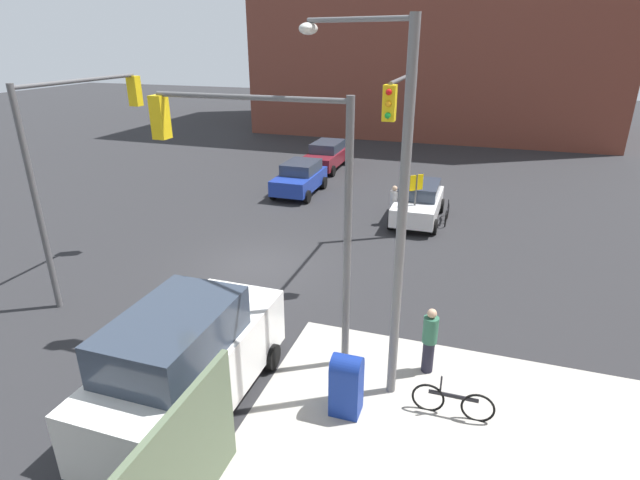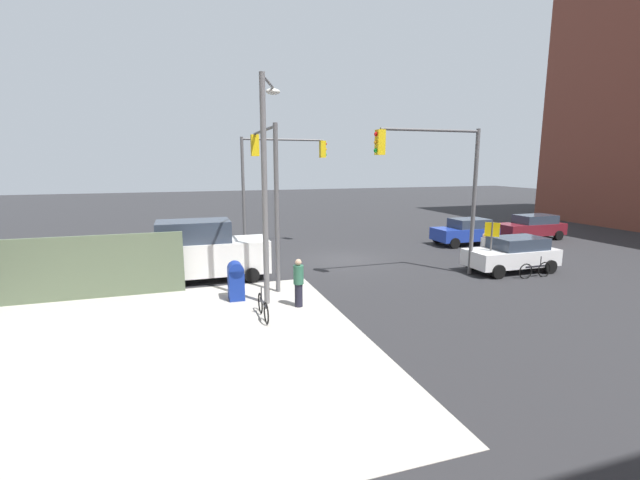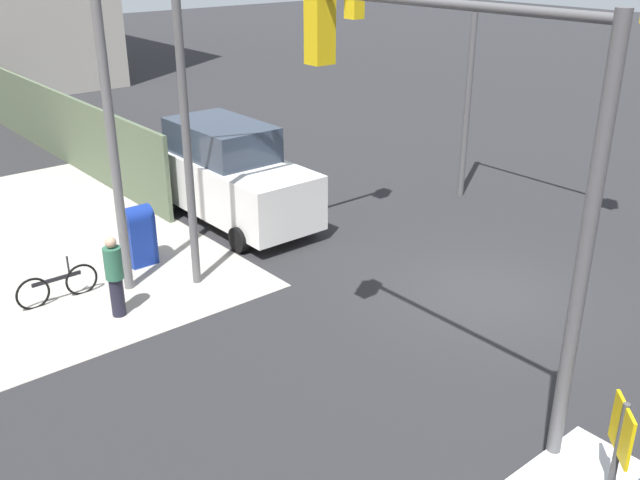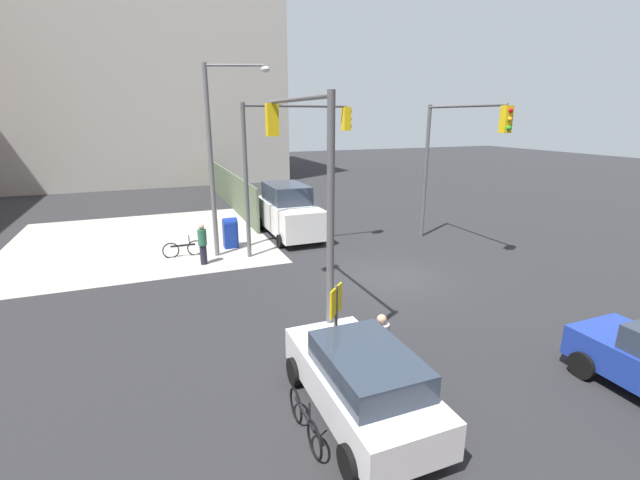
% 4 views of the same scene
% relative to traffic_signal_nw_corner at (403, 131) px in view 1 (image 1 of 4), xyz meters
% --- Properties ---
extents(ground_plane, '(120.00, 120.00, 0.00)m').
position_rel_traffic_signal_nw_corner_xyz_m(ground_plane, '(2.59, -4.50, -4.60)').
color(ground_plane, '#28282B').
extents(traffic_signal_nw_corner, '(5.06, 0.36, 6.50)m').
position_rel_traffic_signal_nw_corner_xyz_m(traffic_signal_nw_corner, '(0.00, 0.00, 0.00)').
color(traffic_signal_nw_corner, '#59595B').
rests_on(traffic_signal_nw_corner, ground).
extents(traffic_signal_se_corner, '(5.21, 0.36, 6.50)m').
position_rel_traffic_signal_nw_corner_xyz_m(traffic_signal_se_corner, '(5.11, -9.00, 0.01)').
color(traffic_signal_se_corner, '#59595B').
rests_on(traffic_signal_se_corner, ground).
extents(traffic_signal_ne_corner, '(0.36, 4.96, 6.50)m').
position_rel_traffic_signal_nw_corner_xyz_m(traffic_signal_ne_corner, '(7.09, -1.87, -0.01)').
color(traffic_signal_ne_corner, '#59595B').
rests_on(traffic_signal_ne_corner, ground).
extents(street_lamp_corner, '(1.22, 2.53, 8.00)m').
position_rel_traffic_signal_nw_corner_xyz_m(street_lamp_corner, '(7.66, 0.95, 0.10)').
color(street_lamp_corner, slate).
rests_on(street_lamp_corner, ground).
extents(warning_sign_two_way, '(0.48, 0.48, 2.40)m').
position_rel_traffic_signal_nw_corner_xyz_m(warning_sign_two_way, '(-2.81, 0.24, -2.97)').
color(warning_sign_two_way, '#4C4C4C').
rests_on(warning_sign_two_way, ground).
extents(mailbox_blue, '(0.56, 0.64, 1.43)m').
position_rel_traffic_signal_nw_corner_xyz_m(mailbox_blue, '(8.79, 0.50, -3.84)').
color(mailbox_blue, navy).
rests_on(mailbox_blue, ground).
extents(coupe_maroon, '(4.48, 2.02, 1.62)m').
position_rel_traffic_signal_nw_corner_xyz_m(coupe_maroon, '(-11.62, -6.42, -3.76)').
color(coupe_maroon, maroon).
rests_on(coupe_maroon, ground).
extents(sedan_white, '(4.27, 2.02, 1.62)m').
position_rel_traffic_signal_nw_corner_xyz_m(sedan_white, '(-4.08, 0.23, -3.76)').
color(sedan_white, white).
rests_on(sedan_white, ground).
extents(coupe_blue, '(3.88, 2.02, 1.62)m').
position_rel_traffic_signal_nw_corner_xyz_m(coupe_blue, '(-6.22, -6.14, -3.76)').
color(coupe_blue, '#1E389E').
rests_on(coupe_blue, ground).
extents(van_white_delivery, '(5.40, 2.32, 2.62)m').
position_rel_traffic_signal_nw_corner_xyz_m(van_white_delivery, '(9.80, -2.70, -3.32)').
color(van_white_delivery, white).
rests_on(van_white_delivery, ground).
extents(pedestrian_crossing, '(0.36, 0.36, 1.73)m').
position_rel_traffic_signal_nw_corner_xyz_m(pedestrian_crossing, '(6.79, 2.00, -3.70)').
color(pedestrian_crossing, '#2D664C').
rests_on(pedestrian_crossing, ground).
extents(pedestrian_waiting, '(0.36, 0.36, 1.72)m').
position_rel_traffic_signal_nw_corner_xyz_m(pedestrian_waiting, '(-3.21, -0.70, -3.71)').
color(pedestrian_waiting, '#B2B2B7').
rests_on(pedestrian_waiting, ground).
extents(bicycle_leaning_on_fence, '(0.05, 1.75, 0.97)m').
position_rel_traffic_signal_nw_corner_xyz_m(bicycle_leaning_on_fence, '(8.19, 2.70, -4.26)').
color(bicycle_leaning_on_fence, black).
rests_on(bicycle_leaning_on_fence, ground).
extents(bicycle_at_crosswalk, '(1.75, 0.05, 0.97)m').
position_rel_traffic_signal_nw_corner_xyz_m(bicycle_at_crosswalk, '(-4.22, 1.50, -4.26)').
color(bicycle_at_crosswalk, black).
rests_on(bicycle_at_crosswalk, ground).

